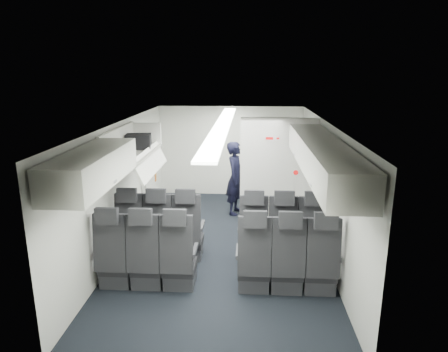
# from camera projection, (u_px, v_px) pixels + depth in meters

# --- Properties ---
(cabin_shell) EXTENTS (3.41, 6.01, 2.16)m
(cabin_shell) POSITION_uv_depth(u_px,v_px,m) (223.00, 184.00, 6.69)
(cabin_shell) COLOR black
(cabin_shell) RESTS_ON ground
(seat_row_front) EXTENTS (3.33, 0.56, 1.24)m
(seat_row_front) POSITION_uv_depth(u_px,v_px,m) (220.00, 236.00, 6.36)
(seat_row_front) COLOR black
(seat_row_front) RESTS_ON cabin_shell
(seat_row_mid) EXTENTS (3.33, 0.56, 1.24)m
(seat_row_mid) POSITION_uv_depth(u_px,v_px,m) (216.00, 262.00, 5.49)
(seat_row_mid) COLOR black
(seat_row_mid) RESTS_ON cabin_shell
(overhead_bin_left_rear) EXTENTS (0.53, 1.80, 0.40)m
(overhead_bin_left_rear) POSITION_uv_depth(u_px,v_px,m) (92.00, 168.00, 4.65)
(overhead_bin_left_rear) COLOR white
(overhead_bin_left_rear) RESTS_ON cabin_shell
(overhead_bin_left_front_open) EXTENTS (0.64, 1.70, 0.72)m
(overhead_bin_left_front_open) POSITION_uv_depth(u_px,v_px,m) (132.00, 150.00, 6.38)
(overhead_bin_left_front_open) COLOR #9E9E93
(overhead_bin_left_front_open) RESTS_ON cabin_shell
(overhead_bin_right_rear) EXTENTS (0.53, 1.80, 0.40)m
(overhead_bin_right_rear) POSITION_uv_depth(u_px,v_px,m) (335.00, 172.00, 4.49)
(overhead_bin_right_rear) COLOR white
(overhead_bin_right_rear) RESTS_ON cabin_shell
(overhead_bin_right_front) EXTENTS (0.53, 1.70, 0.40)m
(overhead_bin_right_front) POSITION_uv_depth(u_px,v_px,m) (312.00, 144.00, 6.18)
(overhead_bin_right_front) COLOR white
(overhead_bin_right_front) RESTS_ON cabin_shell
(bulkhead_partition) EXTENTS (1.40, 0.15, 2.13)m
(bulkhead_partition) POSITION_uv_depth(u_px,v_px,m) (278.00, 175.00, 7.42)
(bulkhead_partition) COLOR white
(bulkhead_partition) RESTS_ON cabin_shell
(galley_unit) EXTENTS (0.85, 0.52, 1.90)m
(galley_unit) POSITION_uv_depth(u_px,v_px,m) (271.00, 159.00, 9.31)
(galley_unit) COLOR #939399
(galley_unit) RESTS_ON cabin_shell
(boarding_door) EXTENTS (0.12, 1.27, 1.86)m
(boarding_door) POSITION_uv_depth(u_px,v_px,m) (149.00, 170.00, 8.33)
(boarding_door) COLOR silver
(boarding_door) RESTS_ON cabin_shell
(flight_attendant) EXTENTS (0.50, 0.64, 1.55)m
(flight_attendant) POSITION_uv_depth(u_px,v_px,m) (235.00, 178.00, 8.37)
(flight_attendant) COLOR black
(flight_attendant) RESTS_ON ground
(carry_on_bag) EXTENTS (0.45, 0.34, 0.25)m
(carry_on_bag) POSITION_uv_depth(u_px,v_px,m) (138.00, 141.00, 6.68)
(carry_on_bag) COLOR black
(carry_on_bag) RESTS_ON overhead_bin_left_front_open
(papers) EXTENTS (0.19, 0.05, 0.13)m
(papers) POSITION_uv_depth(u_px,v_px,m) (245.00, 164.00, 8.23)
(papers) COLOR white
(papers) RESTS_ON flight_attendant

